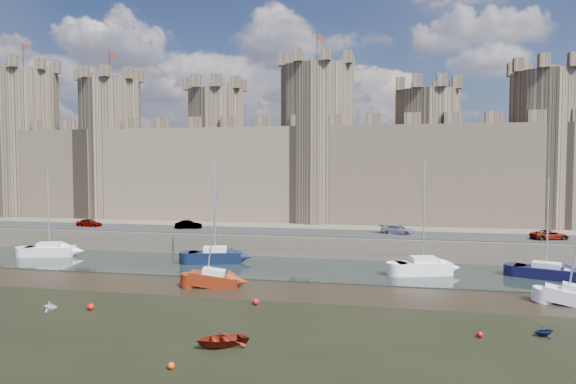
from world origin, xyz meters
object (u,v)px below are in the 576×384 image
Objects in this scene: sailboat_3 at (546,271)px; sailboat_4 at (214,279)px; sailboat_0 at (50,250)px; car_1 at (188,225)px; car_2 at (398,230)px; sailboat_2 at (423,267)px; car_3 at (550,235)px; sailboat_1 at (215,256)px; car_0 at (89,223)px.

sailboat_3 is 0.95× the size of sailboat_4.
sailboat_0 is 1.07× the size of sailboat_3.
car_2 is at bearing -106.26° from car_1.
sailboat_2 is (29.31, -11.01, -2.18)m from car_1.
car_2 is 16.73m from car_3.
car_1 is 26.89m from car_2.
car_2 is at bearing -3.42° from sailboat_0.
sailboat_0 reaches higher than car_2.
sailboat_4 reaches higher than sailboat_3.
car_3 is at bearing -8.48° from sailboat_0.
car_3 is (43.57, -0.98, -0.02)m from car_1.
sailboat_1 is at bearing 157.79° from sailboat_2.
sailboat_0 is at bearing 148.13° from sailboat_4.
car_0 is 23.03m from sailboat_1.
car_1 is at bearing 110.93° from sailboat_1.
sailboat_4 reaches higher than car_1.
sailboat_1 is (-36.53, -8.35, -2.18)m from car_3.
sailboat_0 reaches higher than car_1.
sailboat_0 is 43.07m from sailboat_2.
sailboat_1 reaches higher than car_2.
car_1 is 0.31× the size of sailboat_1.
car_2 is at bearing 84.15° from sailboat_2.
sailboat_4 reaches higher than car_2.
car_2 is at bearing 42.10° from sailboat_4.
car_0 is 9.11m from sailboat_0.
car_0 is 0.35× the size of sailboat_3.
car_1 is 31.38m from sailboat_2.
sailboat_2 reaches higher than sailboat_0.
sailboat_3 is at bearing -121.10° from car_1.
car_3 is (57.70, -0.44, -0.02)m from car_0.
car_3 is 10.02m from sailboat_3.
car_2 is 0.39× the size of sailboat_0.
sailboat_2 is at bearing -20.37° from sailboat_1.
sailboat_0 is (-13.73, -9.36, -2.27)m from car_1.
car_1 is 11.89m from sailboat_1.
sailboat_2 is 20.58m from sailboat_4.
sailboat_1 is at bearing 100.40° from sailboat_4.
sailboat_2 is (43.44, -10.47, -2.19)m from car_0.
sailboat_1 reaches higher than car_1.
sailboat_0 is (-40.63, -9.65, -2.29)m from car_2.
car_2 reaches higher than car_3.
car_1 is 0.34× the size of sailboat_4.
sailboat_3 reaches higher than car_1.
sailboat_0 is at bearing 159.89° from sailboat_2.
sailboat_0 is at bearing 163.99° from sailboat_1.
sailboat_1 is 11.00m from sailboat_4.
car_2 is 11.77m from sailboat_2.
sailboat_2 is 1.19× the size of sailboat_3.
car_1 is (14.14, 0.54, -0.01)m from car_0.
sailboat_2 reaches higher than car_1.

